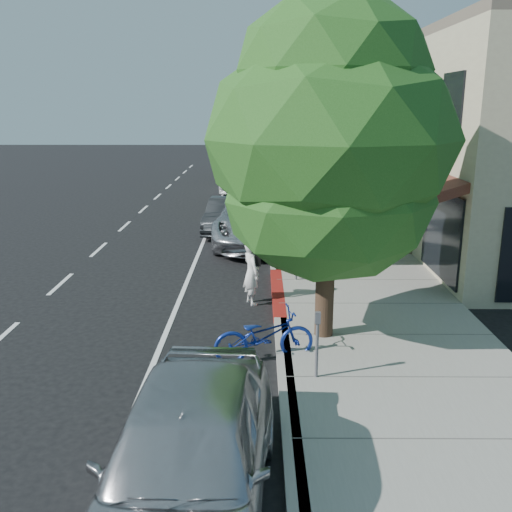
{
  "coord_description": "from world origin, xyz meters",
  "views": [
    {
      "loc": [
        -0.49,
        -13.54,
        4.98
      ],
      "look_at": [
        -0.58,
        0.09,
        1.35
      ],
      "focal_mm": 40.0,
      "sensor_mm": 36.0,
      "label": 1
    }
  ],
  "objects_px": {
    "silver_suv": "(259,218)",
    "street_tree_4": "(283,111)",
    "street_tree_0": "(330,143)",
    "cyclist": "(251,272)",
    "dark_suv_far": "(251,173)",
    "street_tree_3": "(287,110)",
    "street_tree_5": "(280,108)",
    "dark_sedan": "(227,215)",
    "white_pickup": "(240,178)",
    "street_tree_2": "(295,108)",
    "bicycle": "(264,336)",
    "near_car_a": "(188,457)",
    "street_tree_1": "(306,127)",
    "pedestrian": "(308,208)"
  },
  "relations": [
    {
      "from": "street_tree_0",
      "to": "cyclist",
      "type": "bearing_deg",
      "value": 123.87
    },
    {
      "from": "street_tree_4",
      "to": "street_tree_5",
      "type": "bearing_deg",
      "value": 90.0
    },
    {
      "from": "dark_sedan",
      "to": "cyclist",
      "type": "bearing_deg",
      "value": -77.23
    },
    {
      "from": "street_tree_0",
      "to": "pedestrian",
      "type": "bearing_deg",
      "value": 87.41
    },
    {
      "from": "street_tree_1",
      "to": "near_car_a",
      "type": "distance_m",
      "value": 12.24
    },
    {
      "from": "white_pickup",
      "to": "pedestrian",
      "type": "bearing_deg",
      "value": -72.27
    },
    {
      "from": "street_tree_3",
      "to": "street_tree_5",
      "type": "relative_size",
      "value": 0.96
    },
    {
      "from": "cyclist",
      "to": "street_tree_5",
      "type": "bearing_deg",
      "value": -27.86
    },
    {
      "from": "street_tree_1",
      "to": "cyclist",
      "type": "xyz_separation_m",
      "value": [
        -1.6,
        -3.62,
        -3.48
      ]
    },
    {
      "from": "street_tree_2",
      "to": "dark_sedan",
      "type": "relative_size",
      "value": 1.85
    },
    {
      "from": "street_tree_0",
      "to": "dark_sedan",
      "type": "height_order",
      "value": "street_tree_0"
    },
    {
      "from": "white_pickup",
      "to": "street_tree_0",
      "type": "bearing_deg",
      "value": -79.64
    },
    {
      "from": "street_tree_3",
      "to": "near_car_a",
      "type": "distance_m",
      "value": 23.94
    },
    {
      "from": "silver_suv",
      "to": "dark_suv_far",
      "type": "bearing_deg",
      "value": 93.64
    },
    {
      "from": "white_pickup",
      "to": "near_car_a",
      "type": "xyz_separation_m",
      "value": [
        0.33,
        -28.01,
        0.14
      ]
    },
    {
      "from": "street_tree_3",
      "to": "street_tree_5",
      "type": "height_order",
      "value": "street_tree_5"
    },
    {
      "from": "white_pickup",
      "to": "street_tree_4",
      "type": "bearing_deg",
      "value": 34.25
    },
    {
      "from": "near_car_a",
      "to": "dark_sedan",
      "type": "bearing_deg",
      "value": 94.39
    },
    {
      "from": "dark_sedan",
      "to": "white_pickup",
      "type": "relative_size",
      "value": 0.82
    },
    {
      "from": "silver_suv",
      "to": "dark_suv_far",
      "type": "distance_m",
      "value": 14.36
    },
    {
      "from": "street_tree_4",
      "to": "dark_suv_far",
      "type": "xyz_separation_m",
      "value": [
        -1.93,
        -0.5,
        -3.72
      ]
    },
    {
      "from": "street_tree_2",
      "to": "near_car_a",
      "type": "relative_size",
      "value": 1.49
    },
    {
      "from": "bicycle",
      "to": "near_car_a",
      "type": "relative_size",
      "value": 0.4
    },
    {
      "from": "street_tree_5",
      "to": "dark_sedan",
      "type": "xyz_separation_m",
      "value": [
        -2.71,
        -19.0,
        -4.04
      ]
    },
    {
      "from": "street_tree_1",
      "to": "street_tree_3",
      "type": "bearing_deg",
      "value": 90.0
    },
    {
      "from": "silver_suv",
      "to": "near_car_a",
      "type": "xyz_separation_m",
      "value": [
        -0.86,
        -14.68,
        -0.07
      ]
    },
    {
      "from": "street_tree_0",
      "to": "street_tree_2",
      "type": "bearing_deg",
      "value": 90.0
    },
    {
      "from": "street_tree_4",
      "to": "dark_suv_far",
      "type": "distance_m",
      "value": 4.22
    },
    {
      "from": "street_tree_3",
      "to": "dark_suv_far",
      "type": "height_order",
      "value": "street_tree_3"
    },
    {
      "from": "street_tree_1",
      "to": "dark_sedan",
      "type": "distance_m",
      "value": 6.75
    },
    {
      "from": "street_tree_0",
      "to": "street_tree_3",
      "type": "distance_m",
      "value": 18.01
    },
    {
      "from": "street_tree_1",
      "to": "dark_suv_far",
      "type": "bearing_deg",
      "value": 96.31
    },
    {
      "from": "dark_suv_far",
      "to": "pedestrian",
      "type": "distance_m",
      "value": 13.52
    },
    {
      "from": "street_tree_2",
      "to": "street_tree_4",
      "type": "distance_m",
      "value": 12.0
    },
    {
      "from": "dark_suv_far",
      "to": "street_tree_1",
      "type": "bearing_deg",
      "value": -80.14
    },
    {
      "from": "silver_suv",
      "to": "dark_suv_far",
      "type": "xyz_separation_m",
      "value": [
        -0.53,
        14.35,
        -0.04
      ]
    },
    {
      "from": "street_tree_2",
      "to": "cyclist",
      "type": "relative_size",
      "value": 4.5
    },
    {
      "from": "street_tree_5",
      "to": "bicycle",
      "type": "xyz_separation_m",
      "value": [
        -1.3,
        -31.0,
        -4.18
      ]
    },
    {
      "from": "street_tree_3",
      "to": "white_pickup",
      "type": "distance_m",
      "value": 6.52
    },
    {
      "from": "street_tree_4",
      "to": "white_pickup",
      "type": "xyz_separation_m",
      "value": [
        -2.58,
        -1.52,
        -3.88
      ]
    },
    {
      "from": "street_tree_5",
      "to": "near_car_a",
      "type": "xyz_separation_m",
      "value": [
        -2.26,
        -35.53,
        -3.85
      ]
    },
    {
      "from": "dark_suv_far",
      "to": "bicycle",
      "type": "bearing_deg",
      "value": -84.96
    },
    {
      "from": "dark_sedan",
      "to": "street_tree_5",
      "type": "bearing_deg",
      "value": 87.29
    },
    {
      "from": "street_tree_0",
      "to": "bicycle",
      "type": "relative_size",
      "value": 3.52
    },
    {
      "from": "street_tree_2",
      "to": "near_car_a",
      "type": "distance_m",
      "value": 18.11
    },
    {
      "from": "bicycle",
      "to": "street_tree_4",
      "type": "bearing_deg",
      "value": -15.6
    },
    {
      "from": "street_tree_0",
      "to": "dark_sedan",
      "type": "distance_m",
      "value": 11.88
    },
    {
      "from": "street_tree_0",
      "to": "dark_suv_far",
      "type": "relative_size",
      "value": 1.37
    },
    {
      "from": "silver_suv",
      "to": "dark_sedan",
      "type": "bearing_deg",
      "value": 126.92
    },
    {
      "from": "silver_suv",
      "to": "street_tree_4",
      "type": "bearing_deg",
      "value": 86.12
    }
  ]
}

